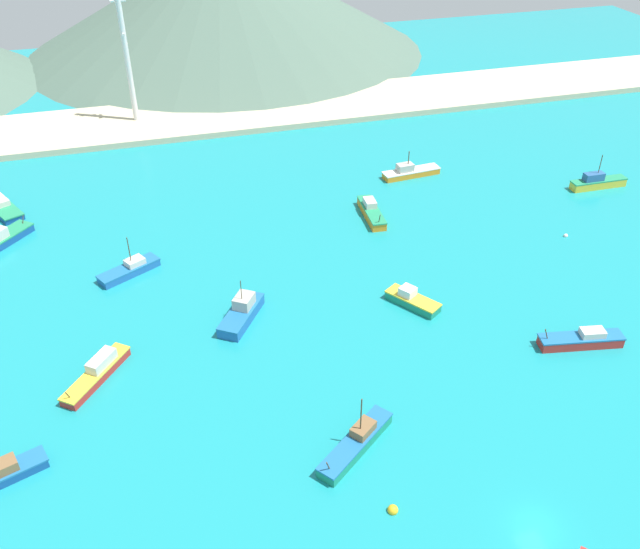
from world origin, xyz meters
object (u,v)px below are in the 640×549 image
Objects in this scene: fishing_boat_8 at (410,172)px; radio_tower at (126,51)px; fishing_boat_6 at (597,182)px; buoy_1 at (566,236)px; fishing_boat_3 at (356,442)px; buoy_0 at (393,510)px; fishing_boat_5 at (130,269)px; fishing_boat_9 at (582,340)px; fishing_boat_11 at (242,312)px; fishing_boat_12 at (1,238)px; fishing_boat_14 at (2,206)px; fishing_boat_2 at (412,300)px; fishing_boat_10 at (98,372)px; fishing_boat_4 at (371,212)px.

fishing_boat_8 is 0.36× the size of radio_tower.
fishing_boat_6 reaches higher than buoy_1.
fishing_boat_3 reaches higher than buoy_0.
fishing_boat_3 is at bearing -62.15° from fishing_boat_5.
fishing_boat_11 reaches higher than fishing_boat_9.
fishing_boat_5 is at bearing -36.60° from fishing_boat_12.
fishing_boat_6 reaches higher than fishing_boat_14.
fishing_boat_9 is at bearing -38.58° from fishing_boat_2.
radio_tower is at bearing 83.36° from fishing_boat_10.
buoy_0 is 1.53× the size of buoy_1.
fishing_boat_4 is at bearing 178.42° from fishing_boat_6.
radio_tower is (-33.21, 49.01, 14.18)m from fishing_boat_4.
fishing_boat_12 is (-13.27, 33.68, 0.12)m from fishing_boat_10.
fishing_boat_6 is 10.00× the size of buoy_0.
fishing_boat_3 is 0.97× the size of fishing_boat_6.
buoy_0 is 103.63m from radio_tower.
fishing_boat_3 is 73.50m from fishing_boat_14.
radio_tower is at bearing 112.80° from fishing_boat_2.
radio_tower is (-73.46, 50.13, 14.03)m from fishing_boat_6.
radio_tower is at bearing 85.59° from fishing_boat_5.
fishing_boat_4 is 1.12× the size of fishing_boat_11.
fishing_boat_5 is at bearing -170.91° from fishing_boat_4.
fishing_boat_4 is at bearing -55.88° from radio_tower.
buoy_0 is at bearing -65.55° from fishing_boat_5.
fishing_boat_3 is 71.86m from fishing_boat_6.
buoy_0 is at bearing -60.48° from fishing_boat_14.
fishing_boat_8 is (11.36, 11.73, -0.04)m from fishing_boat_4.
radio_tower is (-44.57, 37.28, 14.22)m from fishing_boat_8.
fishing_boat_5 is 0.97× the size of fishing_boat_12.
fishing_boat_14 is at bearing 168.72° from fishing_boat_6.
fishing_boat_11 is at bearing -82.78° from radio_tower.
fishing_boat_5 reaches higher than buoy_1.
fishing_boat_9 is at bearing 13.95° from fishing_boat_3.
fishing_boat_2 is at bearing 4.39° from fishing_boat_10.
fishing_boat_12 is (-68.88, 43.74, 0.14)m from fishing_boat_9.
fishing_boat_10 is 0.32× the size of radio_tower.
fishing_boat_11 is at bearing -50.41° from fishing_boat_14.
fishing_boat_12 reaches higher than fishing_boat_14.
fishing_boat_14 reaches higher than fishing_boat_10.
fishing_boat_5 is 13.54× the size of buoy_1.
fishing_boat_6 is 0.34× the size of radio_tower.
buoy_1 is (28.90, 9.56, -0.68)m from fishing_boat_2.
fishing_boat_9 is 41.33m from fishing_boat_11.
fishing_boat_11 is (-38.05, 16.15, 0.22)m from fishing_boat_9.
buoy_1 is at bearing 10.46° from fishing_boat_10.
fishing_boat_10 is 9.32× the size of buoy_0.
fishing_boat_5 is at bearing 172.94° from buoy_1.
fishing_boat_8 is 48.06m from fishing_boat_11.
radio_tower is at bearing 62.16° from fishing_boat_12.
fishing_boat_6 is 31.61m from fishing_boat_8.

